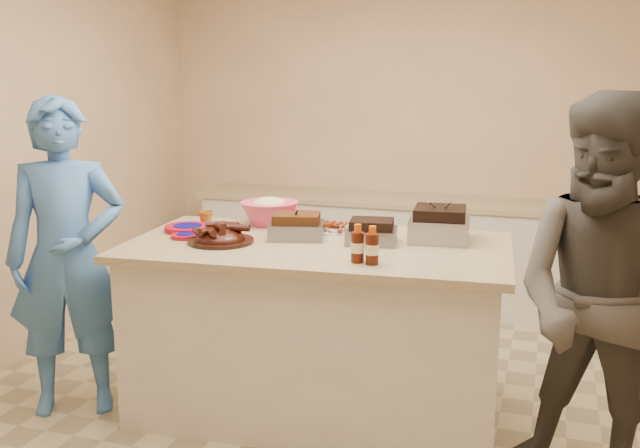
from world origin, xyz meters
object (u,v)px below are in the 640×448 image
(roasting_pan, at_px, (439,240))
(rib_platter, at_px, (221,242))
(bbq_bottle_a, at_px, (357,262))
(bbq_bottle_b, at_px, (372,264))
(guest_blue, at_px, (78,407))
(island, at_px, (317,409))
(mustard_bottle, at_px, (280,238))
(plastic_cup, at_px, (206,225))
(coleslaw_bowl, at_px, (270,225))

(roasting_pan, bearing_deg, rib_platter, -164.77)
(rib_platter, xyz_separation_m, bbq_bottle_a, (0.83, -0.17, 0.00))
(bbq_bottle_b, distance_m, guest_blue, 2.00)
(rib_platter, height_order, guest_blue, rib_platter)
(island, distance_m, bbq_bottle_a, 1.08)
(bbq_bottle_a, bearing_deg, mustard_bottle, 146.22)
(island, xyz_separation_m, guest_blue, (-1.34, -0.40, 0.00))
(mustard_bottle, bearing_deg, island, -13.79)
(roasting_pan, height_order, mustard_bottle, same)
(island, xyz_separation_m, bbq_bottle_b, (0.39, -0.33, 0.99))
(mustard_bottle, bearing_deg, plastic_cup, 160.78)
(bbq_bottle_b, bearing_deg, plastic_cup, 154.04)
(bbq_bottle_b, xyz_separation_m, mustard_bottle, (-0.64, 0.39, 0.00))
(plastic_cup, height_order, guest_blue, plastic_cup)
(coleslaw_bowl, distance_m, bbq_bottle_b, 1.10)
(bbq_bottle_b, bearing_deg, mustard_bottle, 148.61)
(bbq_bottle_a, bearing_deg, guest_blue, -176.89)
(island, xyz_separation_m, roasting_pan, (0.63, 0.28, 0.99))
(plastic_cup, bearing_deg, rib_platter, -53.54)
(mustard_bottle, relative_size, plastic_cup, 1.45)
(bbq_bottle_a, distance_m, guest_blue, 1.93)
(roasting_pan, height_order, coleslaw_bowl, coleslaw_bowl)
(rib_platter, xyz_separation_m, coleslaw_bowl, (0.08, 0.53, 0.00))
(rib_platter, height_order, mustard_bottle, rib_platter)
(roasting_pan, xyz_separation_m, guest_blue, (-1.97, -0.69, -0.99))
(coleslaw_bowl, xyz_separation_m, bbq_bottle_a, (0.75, -0.70, 0.00))
(rib_platter, relative_size, coleslaw_bowl, 1.03)
(island, distance_m, guest_blue, 1.40)
(bbq_bottle_a, relative_size, bbq_bottle_b, 1.00)
(rib_platter, bearing_deg, guest_blue, -162.40)
(rib_platter, relative_size, mustard_bottle, 2.78)
(roasting_pan, distance_m, plastic_cup, 1.44)
(roasting_pan, distance_m, bbq_bottle_b, 0.66)
(bbq_bottle_a, bearing_deg, plastic_cup, 153.10)
(island, height_order, rib_platter, rib_platter)
(rib_platter, bearing_deg, bbq_bottle_b, -11.56)
(rib_platter, bearing_deg, roasting_pan, 20.47)
(bbq_bottle_a, xyz_separation_m, mustard_bottle, (-0.56, 0.37, -0.00))
(coleslaw_bowl, bearing_deg, plastic_cup, -161.17)
(roasting_pan, distance_m, coleslaw_bowl, 1.07)
(bbq_bottle_b, xyz_separation_m, plastic_cup, (-1.21, 0.59, 0.00))
(roasting_pan, bearing_deg, coleslaw_bowl, 169.32)
(roasting_pan, distance_m, bbq_bottle_a, 0.67)
(island, distance_m, plastic_cup, 1.31)
(roasting_pan, relative_size, coleslaw_bowl, 0.91)
(coleslaw_bowl, relative_size, bbq_bottle_b, 1.87)
(island, xyz_separation_m, bbq_bottle_a, (0.31, -0.31, 0.99))
(island, distance_m, mustard_bottle, 1.02)
(bbq_bottle_b, xyz_separation_m, guest_blue, (-1.73, -0.08, -0.99))
(island, bearing_deg, bbq_bottle_a, -49.28)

